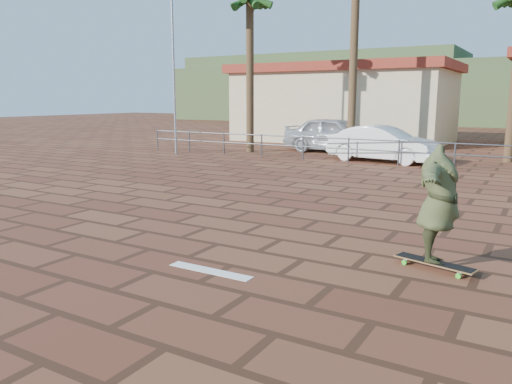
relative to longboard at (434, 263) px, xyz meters
The scene contains 12 objects.
ground 3.62m from the longboard, behind, with size 120.00×120.00×0.00m, color brown.
paint_stripe 3.38m from the longboard, 148.22° to the right, with size 1.40×0.22×0.01m, color white.
guardrail 11.98m from the longboard, 107.37° to the left, with size 24.06×0.06×1.00m.
flagpole 17.61m from the longboard, 142.23° to the left, with size 1.30×0.10×8.00m.
palm_far_left 18.30m from the longboard, 130.60° to the left, with size 2.40×2.40×8.25m.
building_west 23.56m from the longboard, 114.08° to the left, with size 12.60×7.60×4.50m.
hill_front 49.63m from the longboard, 94.13° to the left, with size 70.00×18.00×6.00m, color #384C28.
hill_back 61.16m from the longboard, 114.77° to the left, with size 35.00×14.00×8.00m, color #384C28.
longboard is the anchor object (origin of this frame).
skateboarder 0.91m from the longboard, behind, with size 2.17×0.59×1.77m, color #414726.
car_silver 16.59m from the longboard, 116.79° to the left, with size 1.99×4.94×1.68m, color #A3A6AA.
car_white 13.22m from the longboard, 109.88° to the left, with size 1.53×4.40×1.45m, color white.
Camera 1 is at (4.90, -6.98, 2.55)m, focal length 35.00 mm.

